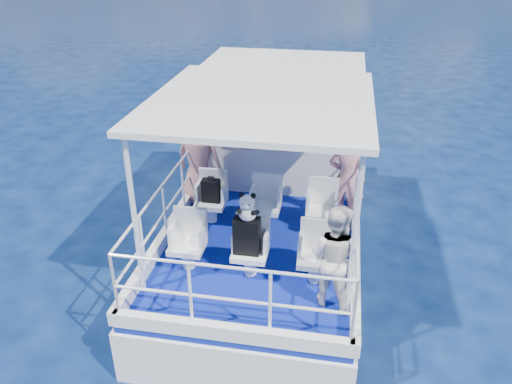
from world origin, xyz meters
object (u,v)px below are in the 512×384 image
passenger_stbd_aft (334,256)px  backpack_center (247,236)px  passenger_port_fwd (199,157)px  panda (247,207)px

passenger_stbd_aft → backpack_center: passenger_stbd_aft is taller
passenger_stbd_aft → passenger_port_fwd: bearing=-21.7°
passenger_stbd_aft → panda: 1.28m
passenger_port_fwd → panda: size_ratio=4.30×
passenger_port_fwd → panda: (1.23, -1.97, 0.25)m
backpack_center → panda: panda is taller
passenger_port_fwd → panda: bearing=134.0°
passenger_port_fwd → panda: 2.34m
passenger_port_fwd → backpack_center: 2.31m
passenger_stbd_aft → panda: (-1.16, 0.35, 0.39)m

